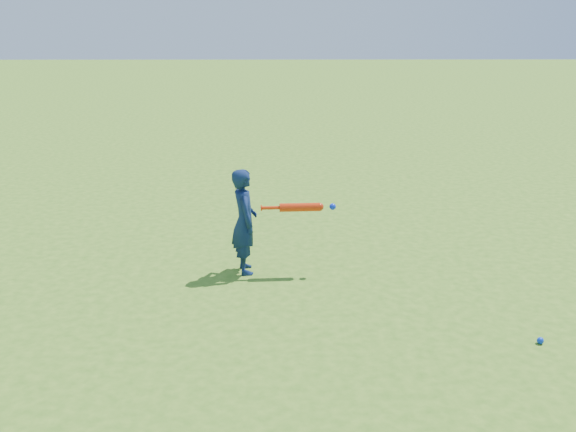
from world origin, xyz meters
name	(u,v)px	position (x,y,z in m)	size (l,w,h in m)	color
ground	(204,289)	(0.00, 0.00, 0.00)	(80.00, 80.00, 0.00)	#40721B
child	(244,221)	(0.42, 0.52, 0.61)	(0.45, 0.29, 1.22)	#0E1E45
ground_ball_blue	(540,341)	(3.20, -1.26, 0.03)	(0.06, 0.06, 0.06)	#0B33C6
bat_swing	(303,207)	(1.09, 0.51, 0.78)	(0.86, 0.13, 0.10)	red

